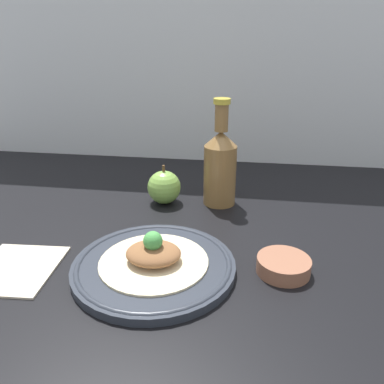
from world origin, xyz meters
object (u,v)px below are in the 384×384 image
(plated_food, at_px, (154,255))
(apple, at_px, (164,187))
(dipping_bowl, at_px, (283,265))
(cider_bottle, at_px, (220,165))
(plate, at_px, (154,265))

(plated_food, distance_m, apple, 0.29)
(apple, relative_size, dipping_bowl, 1.04)
(plated_food, bearing_deg, cider_bottle, 73.48)
(cider_bottle, xyz_separation_m, dipping_bowl, (0.13, -0.28, -0.08))
(plated_food, relative_size, dipping_bowl, 2.06)
(plate, bearing_deg, apple, 98.64)
(plate, relative_size, cider_bottle, 1.13)
(dipping_bowl, bearing_deg, plated_food, -173.44)
(plate, height_order, apple, apple)
(plated_food, height_order, apple, apple)
(plate, distance_m, cider_bottle, 0.33)
(plate, distance_m, plated_food, 0.02)
(apple, distance_m, dipping_bowl, 0.37)
(plated_food, distance_m, cider_bottle, 0.32)
(cider_bottle, distance_m, apple, 0.15)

